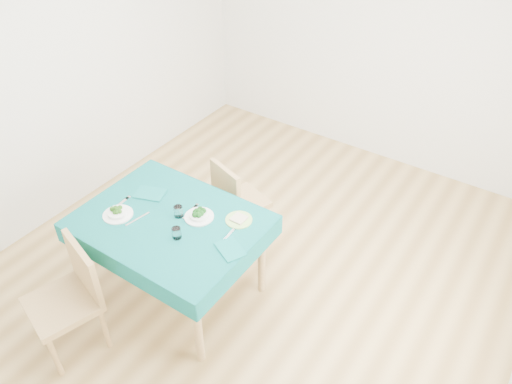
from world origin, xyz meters
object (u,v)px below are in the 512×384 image
Objects in this scene: chair_near at (58,292)px; side_plate at (239,220)px; table at (175,257)px; chair_far at (242,199)px; bowl_far at (199,214)px; bowl_near at (117,212)px.

side_plate is (0.72, 1.07, 0.21)m from chair_near.
chair_near is (-0.30, -0.80, 0.17)m from table.
chair_far is 0.73m from bowl_far.
bowl_far is (0.46, 0.94, 0.24)m from chair_near.
bowl_near is at bearing 110.96° from chair_near.
chair_near reaches higher than bowl_near.
bowl_near is at bearing -149.62° from side_plate.
side_plate is (0.76, 0.44, -0.03)m from bowl_near.
side_plate is (0.42, 0.28, 0.38)m from table.
table is at bearing -146.31° from side_plate.
chair_near reaches higher than bowl_far.
chair_near is 5.16× the size of bowl_far.
chair_near reaches higher than table.
table is 0.46m from bowl_far.
chair_near is 0.67m from bowl_near.
chair_far reaches higher than side_plate.
chair_near is 1.64m from chair_far.
table is at bearing 86.40° from chair_near.
side_plate is at bearing 141.82° from chair_far.
chair_far is at bearing 66.48° from bowl_near.
table is at bearing -138.12° from bowl_far.
chair_near is 1.19× the size of chair_far.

